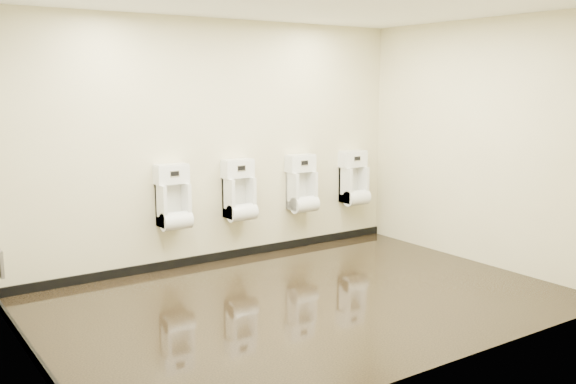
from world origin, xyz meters
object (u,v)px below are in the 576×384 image
at_px(urinal_0, 174,202).
at_px(urinal_1, 240,195).
at_px(urinal_2, 302,188).
at_px(urinal_3, 354,182).

xyz_separation_m(urinal_0, urinal_1, (0.84, 0.00, 0.00)).
relative_size(urinal_2, urinal_3, 1.00).
distance_m(urinal_1, urinal_3, 1.75).
bearing_deg(urinal_3, urinal_1, 180.00).
height_order(urinal_2, urinal_3, same).
xyz_separation_m(urinal_0, urinal_2, (1.74, 0.00, 0.00)).
bearing_deg(urinal_2, urinal_0, 180.00).
height_order(urinal_1, urinal_3, same).
bearing_deg(urinal_0, urinal_3, 0.00).
xyz_separation_m(urinal_1, urinal_3, (1.75, 0.00, 0.00)).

